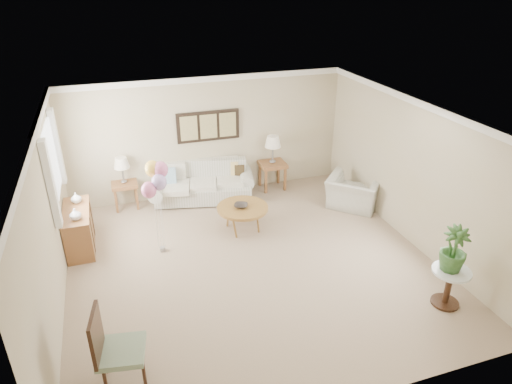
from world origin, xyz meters
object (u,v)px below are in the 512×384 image
armchair (353,193)px  coffee_table (243,209)px  sofa (203,185)px  accent_chair (113,347)px  balloon_cluster (155,178)px

armchair → coffee_table: bearing=47.8°
sofa → coffee_table: sofa is taller
coffee_table → armchair: bearing=3.8°
coffee_table → accent_chair: (-2.49, -3.02, 0.12)m
coffee_table → accent_chair: accent_chair is taller
armchair → balloon_cluster: size_ratio=0.60×
armchair → accent_chair: (-4.97, -3.19, 0.24)m
sofa → balloon_cluster: bearing=-122.2°
sofa → coffee_table: 1.60m
accent_chair → balloon_cluster: (0.91, 2.74, 0.86)m
coffee_table → sofa: bearing=106.0°
sofa → accent_chair: (-2.05, -4.56, 0.25)m
armchair → accent_chair: accent_chair is taller
accent_chair → armchair: bearing=32.7°
armchair → accent_chair: size_ratio=0.93×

